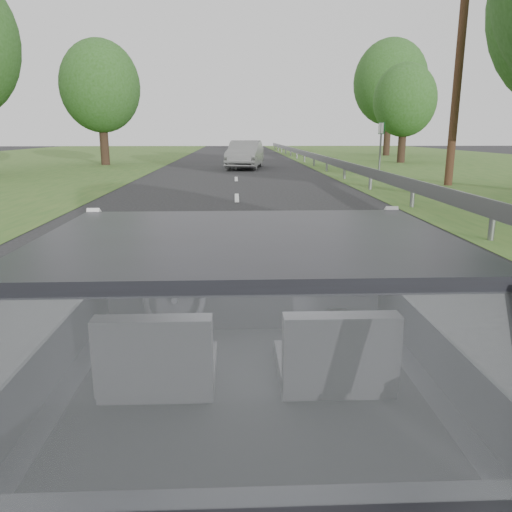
{
  "coord_description": "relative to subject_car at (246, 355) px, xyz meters",
  "views": [
    {
      "loc": [
        -0.05,
        -2.37,
        1.84
      ],
      "look_at": [
        0.08,
        0.58,
        1.11
      ],
      "focal_mm": 35.0,
      "sensor_mm": 36.0,
      "label": 1
    }
  ],
  "objects": [
    {
      "name": "ground",
      "position": [
        0.0,
        0.0,
        -0.72
      ],
      "size": [
        140.0,
        140.0,
        0.0
      ],
      "primitive_type": "plane",
      "color": "black",
      "rests_on": "ground"
    },
    {
      "name": "subject_car",
      "position": [
        0.0,
        0.0,
        0.0
      ],
      "size": [
        1.8,
        4.0,
        1.45
      ],
      "primitive_type": "cube",
      "color": "black",
      "rests_on": "ground"
    },
    {
      "name": "dashboard",
      "position": [
        0.0,
        0.62,
        0.12
      ],
      "size": [
        1.58,
        0.45,
        0.3
      ],
      "primitive_type": "cube",
      "color": "black",
      "rests_on": "subject_car"
    },
    {
      "name": "driver_seat",
      "position": [
        -0.4,
        -0.29,
        0.16
      ],
      "size": [
        0.5,
        0.72,
        0.42
      ],
      "primitive_type": "cube",
      "color": "black",
      "rests_on": "subject_car"
    },
    {
      "name": "passenger_seat",
      "position": [
        0.4,
        -0.29,
        0.16
      ],
      "size": [
        0.5,
        0.72,
        0.42
      ],
      "primitive_type": "cube",
      "color": "black",
      "rests_on": "subject_car"
    },
    {
      "name": "steering_wheel",
      "position": [
        -0.4,
        0.33,
        0.2
      ],
      "size": [
        0.36,
        0.36,
        0.04
      ],
      "primitive_type": "torus",
      "color": "black",
      "rests_on": "dashboard"
    },
    {
      "name": "cat",
      "position": [
        0.34,
        0.58,
        0.35
      ],
      "size": [
        0.53,
        0.26,
        0.23
      ],
      "primitive_type": "ellipsoid",
      "rotation": [
        0.0,
        0.0,
        0.2
      ],
      "color": "gray",
      "rests_on": "dashboard"
    },
    {
      "name": "guardrail",
      "position": [
        4.3,
        10.0,
        -0.15
      ],
      "size": [
        0.05,
        90.0,
        0.32
      ],
      "primitive_type": "cube",
      "color": "gray",
      "rests_on": "ground"
    },
    {
      "name": "other_car",
      "position": [
        0.49,
        24.36,
        -0.0
      ],
      "size": [
        2.38,
        4.6,
        1.44
      ],
      "primitive_type": "imported",
      "rotation": [
        0.0,
        0.0,
        -0.15
      ],
      "color": "#B7B7B7",
      "rests_on": "ground"
    },
    {
      "name": "highway_sign",
      "position": [
        7.09,
        22.32,
        0.44
      ],
      "size": [
        0.11,
        0.93,
        2.32
      ],
      "primitive_type": "cube",
      "rotation": [
        0.0,
        0.0,
        0.02
      ],
      "color": "#10531F",
      "rests_on": "ground"
    },
    {
      "name": "utility_pole",
      "position": [
        7.58,
        15.27,
        3.58
      ],
      "size": [
        0.35,
        0.35,
        8.62
      ],
      "primitive_type": "cylinder",
      "rotation": [
        0.0,
        0.0,
        -0.31
      ],
      "color": "#54341F",
      "rests_on": "ground"
    },
    {
      "name": "tree_2",
      "position": [
        10.38,
        29.05,
        2.17
      ],
      "size": [
        4.58,
        4.58,
        5.8
      ],
      "primitive_type": null,
      "rotation": [
        0.0,
        0.0,
        0.22
      ],
      "color": "#234C15",
      "rests_on": "ground"
    },
    {
      "name": "tree_3",
      "position": [
        12.44,
        39.1,
        3.7
      ],
      "size": [
        6.52,
        6.52,
        8.84
      ],
      "primitive_type": null,
      "rotation": [
        0.0,
        0.0,
        -0.12
      ],
      "color": "#234C15",
      "rests_on": "ground"
    },
    {
      "name": "tree_6",
      "position": [
        -7.61,
        27.6,
        2.65
      ],
      "size": [
        5.22,
        5.22,
        6.75
      ],
      "primitive_type": null,
      "rotation": [
        0.0,
        0.0,
        -0.19
      ],
      "color": "#234C15",
      "rests_on": "ground"
    }
  ]
}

